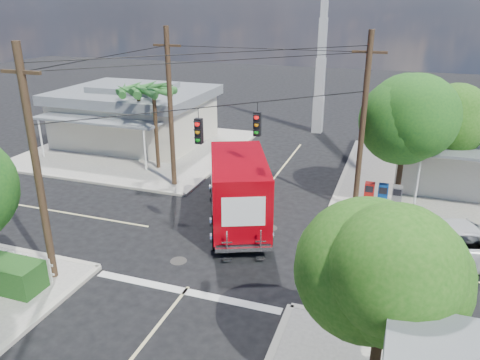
% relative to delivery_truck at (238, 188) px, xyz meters
% --- Properties ---
extents(ground, '(120.00, 120.00, 0.00)m').
position_rel_delivery_truck_xyz_m(ground, '(0.12, -2.03, -1.77)').
color(ground, black).
rests_on(ground, ground).
extents(sidewalk_ne, '(14.12, 14.12, 0.14)m').
position_rel_delivery_truck_xyz_m(sidewalk_ne, '(11.00, 8.85, -1.70)').
color(sidewalk_ne, gray).
rests_on(sidewalk_ne, ground).
extents(sidewalk_nw, '(14.12, 14.12, 0.14)m').
position_rel_delivery_truck_xyz_m(sidewalk_nw, '(-10.76, 8.85, -1.70)').
color(sidewalk_nw, gray).
rests_on(sidewalk_nw, ground).
extents(road_markings, '(32.00, 32.00, 0.01)m').
position_rel_delivery_truck_xyz_m(road_markings, '(0.12, -3.50, -1.76)').
color(road_markings, beige).
rests_on(road_markings, ground).
extents(building_nw, '(10.80, 10.20, 4.30)m').
position_rel_delivery_truck_xyz_m(building_nw, '(-11.88, 10.43, 0.45)').
color(building_nw, beige).
rests_on(building_nw, sidewalk_nw).
extents(radio_tower, '(0.80, 0.80, 17.00)m').
position_rel_delivery_truck_xyz_m(radio_tower, '(0.62, 17.97, 3.87)').
color(radio_tower, silver).
rests_on(radio_tower, ground).
extents(tree_ne_front, '(4.21, 4.14, 6.66)m').
position_rel_delivery_truck_xyz_m(tree_ne_front, '(7.33, 4.73, 3.00)').
color(tree_ne_front, '#422D1C').
rests_on(tree_ne_front, sidewalk_ne).
extents(tree_ne_back, '(3.77, 3.66, 5.82)m').
position_rel_delivery_truck_xyz_m(tree_ne_back, '(9.93, 6.93, 2.42)').
color(tree_ne_back, '#422D1C').
rests_on(tree_ne_back, sidewalk_ne).
extents(tree_se, '(3.67, 3.54, 5.62)m').
position_rel_delivery_truck_xyz_m(tree_se, '(7.13, -9.27, 2.27)').
color(tree_se, '#422D1C').
rests_on(tree_se, sidewalk_se).
extents(palm_nw_front, '(3.01, 3.08, 5.59)m').
position_rel_delivery_truck_xyz_m(palm_nw_front, '(-7.38, 5.47, 3.27)').
color(palm_nw_front, '#422D1C').
rests_on(palm_nw_front, sidewalk_nw).
extents(palm_nw_back, '(3.01, 3.08, 5.19)m').
position_rel_delivery_truck_xyz_m(palm_nw_back, '(-9.38, 6.97, 2.90)').
color(palm_nw_back, '#422D1C').
rests_on(palm_nw_back, sidewalk_nw).
extents(utility_poles, '(12.00, 10.68, 9.00)m').
position_rel_delivery_truck_xyz_m(utility_poles, '(-1.46, -0.43, 2.91)').
color(utility_poles, '#473321').
rests_on(utility_poles, ground).
extents(vending_boxes, '(1.90, 0.50, 1.10)m').
position_rel_delivery_truck_xyz_m(vending_boxes, '(6.62, 4.17, -1.08)').
color(vending_boxes, red).
rests_on(vending_boxes, sidewalk_ne).
extents(delivery_truck, '(5.30, 8.32, 3.48)m').
position_rel_delivery_truck_xyz_m(delivery_truck, '(0.00, 0.00, 0.00)').
color(delivery_truck, black).
rests_on(delivery_truck, ground).
extents(parked_car, '(6.71, 4.59, 1.71)m').
position_rel_delivery_truck_xyz_m(parked_car, '(10.16, -0.53, -0.92)').
color(parked_car, silver).
rests_on(parked_car, ground).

